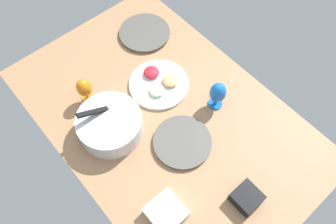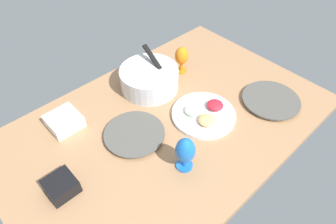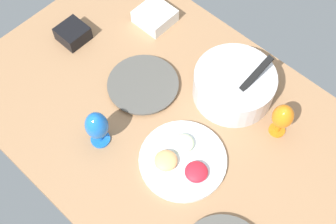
{
  "view_description": "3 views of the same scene",
  "coord_description": "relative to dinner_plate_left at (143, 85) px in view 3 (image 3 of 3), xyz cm",
  "views": [
    {
      "loc": [
        -63.27,
        52.34,
        148.08
      ],
      "look_at": [
        -2.23,
        -0.59,
        4.95
      ],
      "focal_mm": 35.4,
      "sensor_mm": 36.0,
      "label": 1
    },
    {
      "loc": [
        -67.37,
        -72.63,
        107.45
      ],
      "look_at": [
        1.14,
        0.97,
        4.95
      ],
      "focal_mm": 31.65,
      "sensor_mm": 36.0,
      "label": 2
    },
    {
      "loc": [
        57.25,
        -61.84,
        149.49
      ],
      "look_at": [
        -0.45,
        -0.23,
        4.95
      ],
      "focal_mm": 47.81,
      "sensor_mm": 36.0,
      "label": 3
    }
  ],
  "objects": [
    {
      "name": "ground_plane",
      "position": [
        17.8,
        -3.74,
        -3.16
      ],
      "size": [
        160.0,
        104.0,
        4.0
      ],
      "primitive_type": "cube",
      "color": "#99704C"
    },
    {
      "name": "dinner_plate_left",
      "position": [
        0.0,
        0.0,
        0.0
      ],
      "size": [
        28.56,
        28.56,
        2.23
      ],
      "color": "silver",
      "rests_on": "ground_plane"
    },
    {
      "name": "mixing_bowl",
      "position": [
        28.07,
        21.85,
        5.24
      ],
      "size": [
        31.53,
        31.53,
        19.51
      ],
      "color": "silver",
      "rests_on": "ground_plane"
    },
    {
      "name": "fruit_platter",
      "position": [
        33.53,
        -13.55,
        0.37
      ],
      "size": [
        31.99,
        31.99,
        5.08
      ],
      "color": "silver",
      "rests_on": "ground_plane"
    },
    {
      "name": "hurricane_glass_orange",
      "position": [
        50.96,
        20.26,
        8.95
      ],
      "size": [
        7.78,
        7.78,
        16.23
      ],
      "color": "orange",
      "rests_on": "ground_plane"
    },
    {
      "name": "hurricane_glass_blue",
      "position": [
        5.19,
        -27.85,
        9.12
      ],
      "size": [
        8.39,
        8.39,
        17.35
      ],
      "color": "blue",
      "rests_on": "ground_plane"
    },
    {
      "name": "square_bowl_white",
      "position": [
        -20.51,
        28.15,
        2.21
      ],
      "size": [
        14.77,
        14.77,
        6.05
      ],
      "color": "white",
      "rests_on": "ground_plane"
    },
    {
      "name": "square_bowl_black",
      "position": [
        -39.0,
        -2.69,
        2.38
      ],
      "size": [
        11.61,
        11.61,
        6.37
      ],
      "color": "black",
      "rests_on": "ground_plane"
    }
  ]
}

